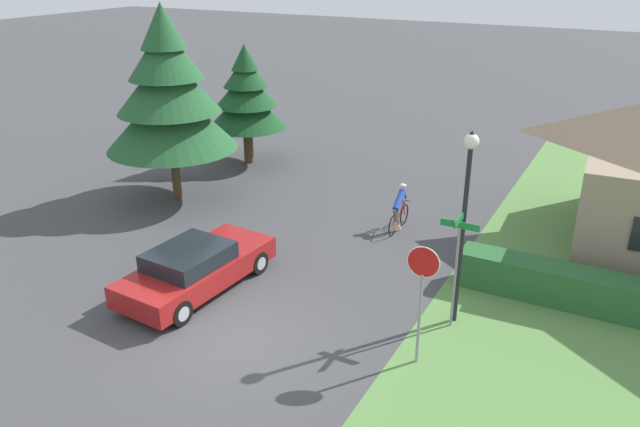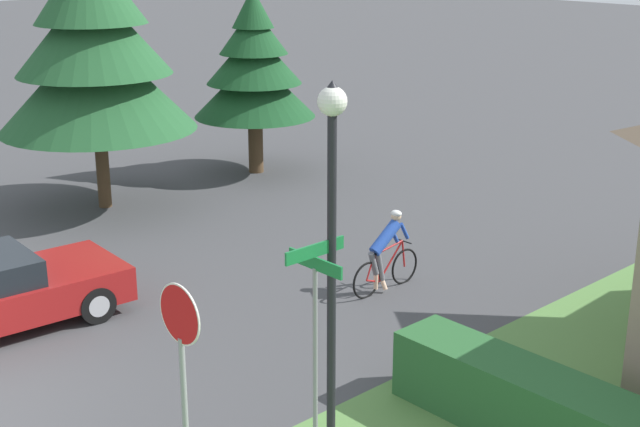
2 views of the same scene
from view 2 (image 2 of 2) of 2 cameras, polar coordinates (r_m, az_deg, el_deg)
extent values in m
cylinder|color=black|center=(16.96, -16.50, -3.85)|extent=(0.26, 0.65, 0.64)
cylinder|color=#ADADB2|center=(16.96, -16.50, -3.85)|extent=(0.26, 0.39, 0.37)
cylinder|color=black|center=(15.53, -14.11, -5.67)|extent=(0.26, 0.65, 0.64)
cylinder|color=#ADADB2|center=(15.53, -14.11, -5.67)|extent=(0.26, 0.39, 0.37)
torus|color=black|center=(16.06, 3.00, -4.30)|extent=(0.05, 0.70, 0.70)
torus|color=black|center=(16.76, 5.43, -3.39)|extent=(0.05, 0.70, 0.70)
cylinder|color=#B21E1E|center=(16.17, 3.64, -3.54)|extent=(0.04, 0.18, 0.56)
cylinder|color=#B21E1E|center=(16.42, 4.55, -3.05)|extent=(0.04, 0.64, 0.67)
cylinder|color=#B21E1E|center=(16.27, 4.40, -2.21)|extent=(0.04, 0.76, 0.13)
cylinder|color=#B21E1E|center=(16.19, 3.40, -4.34)|extent=(0.04, 0.34, 0.15)
cylinder|color=#B21E1E|center=(16.04, 3.24, -3.50)|extent=(0.03, 0.21, 0.45)
cylinder|color=#B21E1E|center=(16.64, 5.36, -2.57)|extent=(0.04, 0.12, 0.54)
cylinder|color=black|center=(16.52, 5.29, -1.74)|extent=(0.44, 0.03, 0.02)
ellipsoid|color=black|center=(16.02, 3.48, -2.62)|extent=(0.08, 0.20, 0.05)
cylinder|color=slate|center=(16.08, 3.45, -3.21)|extent=(0.11, 0.25, 0.47)
cylinder|color=slate|center=(16.21, 3.84, -3.34)|extent=(0.11, 0.25, 0.62)
cylinder|color=beige|center=(16.26, 3.60, -4.35)|extent=(0.08, 0.08, 0.30)
cylinder|color=beige|center=(16.37, 4.11, -4.56)|extent=(0.17, 0.08, 0.21)
cylinder|color=#264CB2|center=(16.13, 4.19, -1.55)|extent=(0.23, 0.70, 0.59)
cylinder|color=#264CB2|center=(16.29, 4.76, -1.34)|extent=(0.07, 0.25, 0.36)
cylinder|color=#264CB2|center=(16.49, 5.42, -1.12)|extent=(0.07, 0.25, 0.36)
sphere|color=beige|center=(16.22, 4.90, -0.17)|extent=(0.19, 0.19, 0.19)
ellipsoid|color=white|center=(16.20, 4.90, 0.00)|extent=(0.22, 0.18, 0.12)
cylinder|color=gray|center=(10.28, -8.60, -13.34)|extent=(0.07, 0.07, 2.16)
cylinder|color=red|center=(9.66, -8.97, -6.40)|extent=(0.66, 0.05, 0.66)
cylinder|color=silver|center=(9.66, -8.97, -6.40)|extent=(0.70, 0.04, 0.70)
cylinder|color=black|center=(10.73, 0.74, -5.16)|extent=(0.11, 0.11, 4.36)
sphere|color=white|center=(10.05, 0.79, 7.19)|extent=(0.34, 0.34, 0.34)
cone|color=black|center=(10.02, 0.80, 8.16)|extent=(0.21, 0.21, 0.14)
cylinder|color=gray|center=(10.96, -0.31, -9.80)|extent=(0.06, 0.06, 2.58)
cube|color=#197238|center=(10.40, -0.32, -3.21)|extent=(0.90, 0.03, 0.16)
cube|color=#197238|center=(10.34, -0.32, -2.38)|extent=(0.03, 0.90, 0.16)
cylinder|color=#4C3823|center=(21.71, -13.73, 2.83)|extent=(0.31, 0.31, 1.89)
cone|color=#23562D|center=(21.28, -14.15, 8.35)|extent=(4.54, 4.54, 2.35)
cone|color=#23562D|center=(21.13, -14.39, 11.42)|extent=(3.54, 3.54, 2.07)
cylinder|color=#4C3823|center=(24.29, -4.14, 4.45)|extent=(0.40, 0.40, 1.55)
cone|color=#194723|center=(23.98, -4.22, 8.12)|extent=(3.25, 3.25, 1.61)
cone|color=#194723|center=(23.86, -4.26, 10.00)|extent=(2.53, 2.53, 1.42)
cone|color=#194723|center=(23.78, -4.30, 11.63)|extent=(1.82, 1.82, 1.23)
cone|color=#194723|center=(23.72, -4.33, 13.01)|extent=(1.10, 1.10, 1.03)
camera|label=1|loc=(7.58, -104.25, 10.94)|focal=35.00mm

